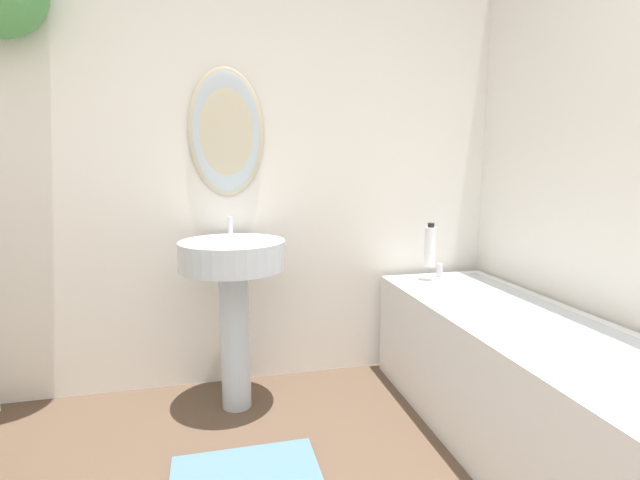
% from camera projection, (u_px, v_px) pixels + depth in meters
% --- Properties ---
extents(wall_back, '(2.86, 0.43, 2.40)m').
position_uv_depth(wall_back, '(216.00, 139.00, 2.39)').
color(wall_back, silver).
rests_on(wall_back, ground_plane).
extents(pedestal_sink, '(0.50, 0.50, 0.94)m').
position_uv_depth(pedestal_sink, '(233.00, 281.00, 2.23)').
color(pedestal_sink, silver).
rests_on(pedestal_sink, ground_plane).
extents(bathtub, '(0.63, 1.70, 0.64)m').
position_uv_depth(bathtub, '(521.00, 379.00, 1.97)').
color(bathtub, silver).
rests_on(bathtub, ground_plane).
extents(shampoo_bottle, '(0.06, 0.06, 0.24)m').
position_uv_depth(shampoo_bottle, '(430.00, 246.00, 2.54)').
color(shampoo_bottle, white).
rests_on(shampoo_bottle, bathtub).
extents(bath_mat, '(0.57, 0.36, 0.02)m').
position_uv_depth(bath_mat, '(246.00, 477.00, 1.78)').
color(bath_mat, '#4C7093').
rests_on(bath_mat, ground_plane).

